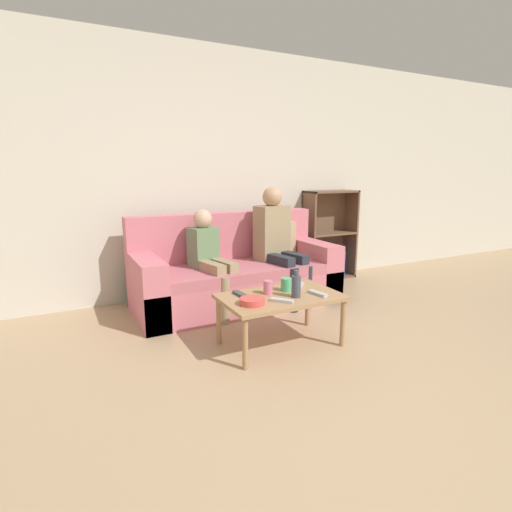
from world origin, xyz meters
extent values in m
plane|color=tan|center=(0.00, 0.00, 0.00)|extent=(22.00, 22.00, 0.00)
cube|color=beige|center=(0.00, 2.76, 1.30)|extent=(12.00, 0.06, 2.60)
cube|color=#D1707F|center=(0.06, 2.14, 0.16)|extent=(2.00, 0.84, 0.33)
cube|color=#C06775|center=(0.06, 2.05, 0.38)|extent=(1.56, 0.66, 0.10)
cube|color=#D1707F|center=(0.06, 2.47, 0.67)|extent=(2.00, 0.18, 0.48)
cube|color=#D1707F|center=(-0.84, 2.14, 0.29)|extent=(0.22, 0.84, 0.59)
cube|color=#D1707F|center=(0.95, 2.14, 0.29)|extent=(0.22, 0.84, 0.59)
cube|color=tan|center=(0.64, 2.32, 0.61)|extent=(0.36, 0.12, 0.36)
cube|color=brown|center=(1.20, 2.58, 0.55)|extent=(0.02, 0.28, 1.09)
cube|color=brown|center=(1.85, 2.58, 0.55)|extent=(0.02, 0.28, 1.09)
cube|color=brown|center=(1.52, 2.71, 0.55)|extent=(0.67, 0.02, 1.09)
cube|color=brown|center=(1.52, 2.58, 0.01)|extent=(0.67, 0.28, 0.02)
cube|color=brown|center=(1.52, 2.58, 0.57)|extent=(0.62, 0.28, 0.02)
cube|color=brown|center=(1.52, 2.58, 1.08)|extent=(0.67, 0.28, 0.02)
cube|color=#2D7A4C|center=(1.24, 2.56, 0.24)|extent=(0.05, 0.17, 0.44)
cube|color=red|center=(1.30, 2.56, 0.17)|extent=(0.05, 0.18, 0.29)
cube|color=#232328|center=(1.35, 2.57, 0.24)|extent=(0.04, 0.23, 0.42)
cube|color=gold|center=(1.41, 2.57, 0.19)|extent=(0.05, 0.21, 0.34)
cube|color=#993D84|center=(1.47, 2.57, 0.17)|extent=(0.06, 0.22, 0.30)
cube|color=#2D7A4C|center=(1.54, 2.56, 0.17)|extent=(0.05, 0.17, 0.29)
cube|color=#993D84|center=(1.60, 2.57, 0.23)|extent=(0.05, 0.23, 0.41)
cube|color=#33519E|center=(1.66, 2.57, 0.19)|extent=(0.05, 0.22, 0.32)
cylinder|color=#A87F56|center=(-0.45, 0.89, 0.19)|extent=(0.04, 0.04, 0.37)
cylinder|color=#A87F56|center=(0.38, 0.89, 0.19)|extent=(0.04, 0.04, 0.37)
cylinder|color=#A87F56|center=(-0.45, 1.37, 0.19)|extent=(0.04, 0.04, 0.37)
cylinder|color=#A87F56|center=(0.38, 1.37, 0.19)|extent=(0.04, 0.04, 0.37)
cube|color=#A87F56|center=(-0.04, 1.13, 0.39)|extent=(0.91, 0.56, 0.03)
cylinder|color=#282D38|center=(0.46, 1.72, 0.21)|extent=(0.10, 0.10, 0.43)
cylinder|color=#282D38|center=(0.65, 1.76, 0.21)|extent=(0.10, 0.10, 0.43)
cube|color=#282D38|center=(0.42, 1.94, 0.47)|extent=(0.17, 0.38, 0.09)
cube|color=#282D38|center=(0.60, 1.97, 0.47)|extent=(0.17, 0.38, 0.09)
cube|color=#9E8966|center=(0.47, 2.18, 0.70)|extent=(0.37, 0.26, 0.56)
sphere|color=tan|center=(0.47, 2.18, 1.07)|extent=(0.20, 0.20, 0.20)
cylinder|color=#9E8966|center=(-0.25, 1.74, 0.21)|extent=(0.11, 0.11, 0.43)
cylinder|color=#9E8966|center=(-0.11, 1.77, 0.21)|extent=(0.11, 0.11, 0.43)
cube|color=#9E8966|center=(-0.29, 1.95, 0.47)|extent=(0.18, 0.38, 0.09)
cube|color=#9E8966|center=(-0.16, 1.98, 0.47)|extent=(0.18, 0.38, 0.09)
cube|color=#66845B|center=(-0.27, 2.19, 0.62)|extent=(0.29, 0.25, 0.38)
sphere|color=#D1A889|center=(-0.27, 2.19, 0.89)|extent=(0.18, 0.18, 0.18)
cylinder|color=pink|center=(-0.11, 1.20, 0.45)|extent=(0.07, 0.07, 0.11)
cylinder|color=#4CB77A|center=(0.06, 1.21, 0.45)|extent=(0.08, 0.08, 0.10)
cube|color=#B7B7BC|center=(-0.11, 0.99, 0.41)|extent=(0.15, 0.16, 0.02)
cube|color=#B7B7BC|center=(0.22, 1.01, 0.41)|extent=(0.08, 0.18, 0.02)
cube|color=#47474C|center=(-0.31, 1.26, 0.41)|extent=(0.06, 0.17, 0.02)
cube|color=#B7B7BC|center=(0.21, 1.25, 0.41)|extent=(0.15, 0.15, 0.02)
cylinder|color=#DB4C47|center=(-0.32, 1.04, 0.42)|extent=(0.18, 0.18, 0.05)
cylinder|color=#424756|center=(0.04, 1.04, 0.48)|extent=(0.07, 0.07, 0.16)
cylinder|color=#424756|center=(0.04, 1.04, 0.59)|extent=(0.03, 0.03, 0.04)
camera|label=1|loc=(-1.52, -1.37, 1.32)|focal=28.00mm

